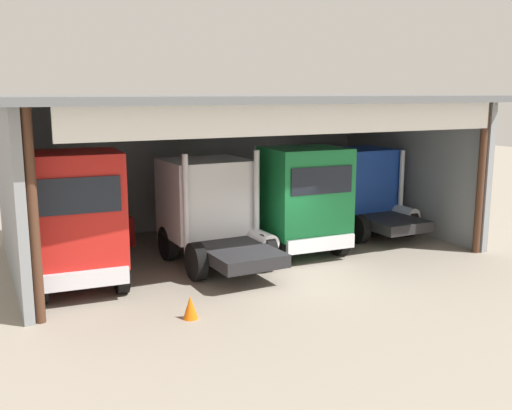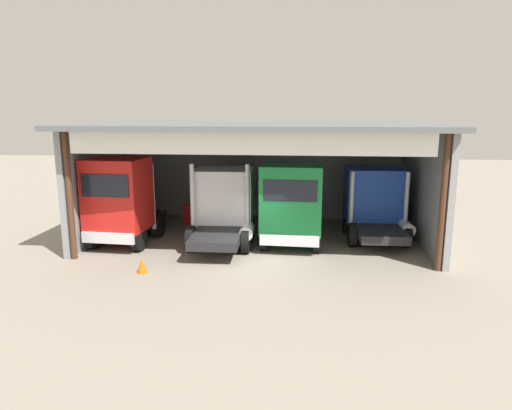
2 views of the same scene
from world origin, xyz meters
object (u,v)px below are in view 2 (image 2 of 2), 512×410
(truck_blue_center_left_bay, at_px, (376,202))
(traffic_cone, at_px, (142,266))
(truck_red_right_bay, at_px, (121,201))
(oil_drum, at_px, (202,212))
(truck_white_center_right_bay, at_px, (224,204))
(tool_cart, at_px, (193,214))
(truck_green_left_bay, at_px, (292,204))

(truck_blue_center_left_bay, bearing_deg, traffic_cone, -149.15)
(truck_red_right_bay, bearing_deg, oil_drum, -113.60)
(truck_white_center_right_bay, xyz_separation_m, traffic_cone, (-2.26, -4.30, -1.42))
(traffic_cone, bearing_deg, truck_white_center_right_bay, 62.31)
(truck_white_center_right_bay, xyz_separation_m, truck_blue_center_left_bay, (6.72, 1.24, -0.04))
(truck_white_center_right_bay, bearing_deg, truck_blue_center_left_bay, 8.81)
(truck_red_right_bay, height_order, truck_white_center_right_bay, truck_red_right_bay)
(truck_blue_center_left_bay, relative_size, oil_drum, 5.05)
(oil_drum, xyz_separation_m, tool_cart, (-0.36, -0.65, 0.06))
(truck_blue_center_left_bay, distance_m, tool_cart, 9.15)
(truck_green_left_bay, bearing_deg, truck_blue_center_left_bay, -153.85)
(truck_blue_center_left_bay, bearing_deg, truck_green_left_bay, -157.04)
(truck_red_right_bay, distance_m, oil_drum, 5.58)
(truck_blue_center_left_bay, bearing_deg, tool_cart, 167.09)
(truck_white_center_right_bay, height_order, truck_green_left_bay, truck_white_center_right_bay)
(truck_red_right_bay, distance_m, truck_white_center_right_bay, 4.38)
(oil_drum, height_order, traffic_cone, oil_drum)
(traffic_cone, bearing_deg, truck_red_right_bay, 121.20)
(truck_green_left_bay, height_order, oil_drum, truck_green_left_bay)
(tool_cart, bearing_deg, oil_drum, 61.13)
(oil_drum, height_order, tool_cart, tool_cart)
(truck_white_center_right_bay, distance_m, truck_blue_center_left_bay, 6.83)
(truck_red_right_bay, height_order, traffic_cone, truck_red_right_bay)
(truck_red_right_bay, relative_size, truck_blue_center_left_bay, 1.05)
(truck_white_center_right_bay, xyz_separation_m, tool_cart, (-2.16, 3.14, -1.20))
(tool_cart, bearing_deg, truck_blue_center_left_bay, -12.08)
(truck_red_right_bay, xyz_separation_m, traffic_cone, (2.01, -3.32, -1.67))
(truck_green_left_bay, distance_m, truck_blue_center_left_bay, 4.10)
(truck_red_right_bay, distance_m, truck_green_left_bay, 7.26)
(oil_drum, relative_size, traffic_cone, 1.57)
(truck_red_right_bay, distance_m, traffic_cone, 4.22)
(tool_cart, height_order, traffic_cone, tool_cart)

